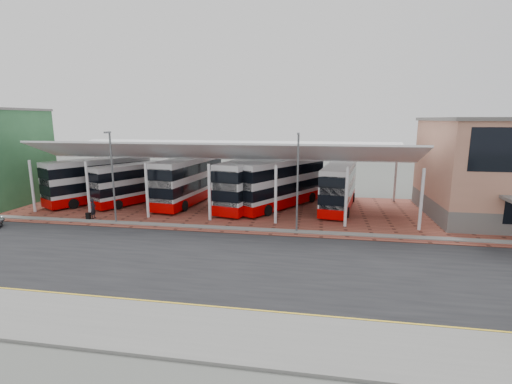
% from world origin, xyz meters
% --- Properties ---
extents(ground, '(140.00, 140.00, 0.00)m').
position_xyz_m(ground, '(0.00, 0.00, 0.00)').
color(ground, '#51544F').
extents(road, '(120.00, 14.00, 0.02)m').
position_xyz_m(road, '(0.00, -1.00, 0.01)').
color(road, black).
rests_on(road, ground).
extents(forecourt, '(72.00, 16.00, 0.06)m').
position_xyz_m(forecourt, '(2.00, 13.00, 0.03)').
color(forecourt, brown).
rests_on(forecourt, ground).
extents(sidewalk, '(120.00, 4.00, 0.14)m').
position_xyz_m(sidewalk, '(0.00, -9.00, 0.07)').
color(sidewalk, slate).
rests_on(sidewalk, ground).
extents(north_kerb, '(120.00, 0.80, 0.14)m').
position_xyz_m(north_kerb, '(0.00, 6.20, 0.07)').
color(north_kerb, slate).
rests_on(north_kerb, ground).
extents(yellow_line_near, '(120.00, 0.12, 0.01)m').
position_xyz_m(yellow_line_near, '(0.00, -7.00, 0.03)').
color(yellow_line_near, gold).
rests_on(yellow_line_near, road).
extents(yellow_line_far, '(120.00, 0.12, 0.01)m').
position_xyz_m(yellow_line_far, '(0.00, -6.70, 0.03)').
color(yellow_line_far, gold).
rests_on(yellow_line_far, road).
extents(canopy, '(37.00, 11.63, 7.07)m').
position_xyz_m(canopy, '(-6.00, 13.94, 5.80)').
color(canopy, silver).
rests_on(canopy, ground).
extents(lamp_west, '(0.16, 0.90, 8.07)m').
position_xyz_m(lamp_west, '(-14.00, 6.27, 4.36)').
color(lamp_west, '#585B5F').
rests_on(lamp_west, ground).
extents(lamp_east, '(0.16, 0.90, 8.07)m').
position_xyz_m(lamp_east, '(2.00, 6.27, 4.36)').
color(lamp_east, '#585B5F').
rests_on(lamp_east, ground).
extents(bus_0, '(8.05, 11.31, 4.75)m').
position_xyz_m(bus_0, '(-20.34, 14.11, 2.42)').
color(bus_0, silver).
rests_on(bus_0, forecourt).
extents(bus_1, '(6.88, 10.39, 4.30)m').
position_xyz_m(bus_1, '(-15.95, 14.34, 2.20)').
color(bus_1, silver).
rests_on(bus_1, forecourt).
extents(bus_2, '(4.21, 12.23, 4.94)m').
position_xyz_m(bus_2, '(-10.33, 15.14, 2.51)').
color(bus_2, silver).
rests_on(bus_2, forecourt).
extents(bus_3, '(5.44, 12.35, 4.96)m').
position_xyz_m(bus_3, '(-3.33, 14.71, 2.52)').
color(bus_3, silver).
rests_on(bus_3, forecourt).
extents(bus_4, '(8.61, 11.80, 4.99)m').
position_xyz_m(bus_4, '(-0.21, 14.80, 2.54)').
color(bus_4, silver).
rests_on(bus_4, forecourt).
extents(bus_5, '(4.21, 11.25, 4.53)m').
position_xyz_m(bus_5, '(5.71, 15.12, 2.31)').
color(bus_5, silver).
rests_on(bus_5, forecourt).
extents(pedestrian, '(0.48, 0.70, 1.84)m').
position_xyz_m(pedestrian, '(-16.76, 7.21, 0.98)').
color(pedestrian, black).
rests_on(pedestrian, forecourt).
extents(suitcase, '(0.39, 0.28, 0.67)m').
position_xyz_m(suitcase, '(-16.95, 6.67, 0.39)').
color(suitcase, black).
rests_on(suitcase, forecourt).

